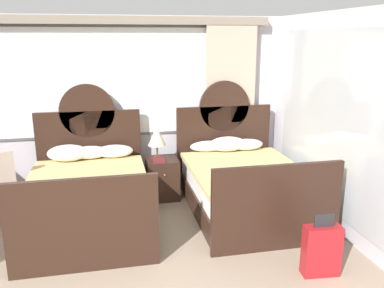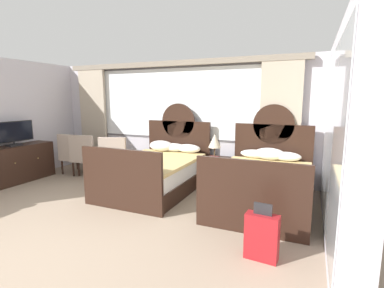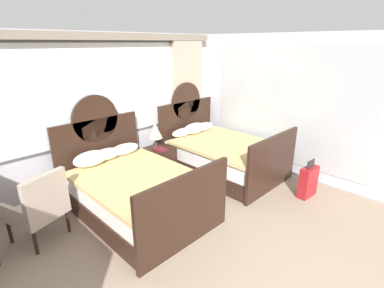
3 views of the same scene
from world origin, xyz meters
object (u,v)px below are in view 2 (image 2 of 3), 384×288
tv_flatscreen (13,133)px  armchair_by_window_left (115,157)px  suitcase_on_floor (262,237)px  dresser_minibar (8,166)px  table_lamp_on_nightstand (215,141)px  armchair_by_window_right (74,153)px  bed_near_mirror (263,184)px  nightstand_between_beds (217,172)px  book_on_nightstand (213,158)px  armchair_by_window_centre (86,154)px  bed_near_window (157,171)px

tv_flatscreen → armchair_by_window_left: tv_flatscreen is taller
tv_flatscreen → suitcase_on_floor: (5.47, -0.96, -0.82)m
dresser_minibar → tv_flatscreen: (0.03, 0.18, 0.68)m
table_lamp_on_nightstand → armchair_by_window_right: bearing=-173.4°
bed_near_mirror → nightstand_between_beds: bed_near_mirror is taller
book_on_nightstand → armchair_by_window_centre: 3.12m
book_on_nightstand → tv_flatscreen: tv_flatscreen is taller
armchair_by_window_centre → suitcase_on_floor: (4.49, -2.01, -0.24)m
nightstand_between_beds → dresser_minibar: dresser_minibar is taller
book_on_nightstand → armchair_by_window_right: bearing=-175.4°
armchair_by_window_right → suitcase_on_floor: (4.85, -2.01, -0.24)m
table_lamp_on_nightstand → tv_flatscreen: 4.34m
book_on_nightstand → bed_near_mirror: bearing=-27.2°
bed_near_window → dresser_minibar: bearing=-163.4°
bed_near_window → armchair_by_window_left: size_ratio=2.26×
nightstand_between_beds → armchair_by_window_centre: bearing=-173.3°
nightstand_between_beds → armchair_by_window_left: armchair_by_window_left is taller
tv_flatscreen → armchair_by_window_left: bearing=29.8°
table_lamp_on_nightstand → nightstand_between_beds: bearing=-23.8°
armchair_by_window_right → suitcase_on_floor: 5.25m
dresser_minibar → tv_flatscreen: 0.71m
bed_near_mirror → armchair_by_window_left: 3.39m
bed_near_window → book_on_nightstand: bed_near_window is taller
table_lamp_on_nightstand → book_on_nightstand: 0.35m
armchair_by_window_left → armchair_by_window_right: 1.22m
book_on_nightstand → suitcase_on_floor: suitcase_on_floor is taller
bed_near_mirror → tv_flatscreen: bed_near_mirror is taller
table_lamp_on_nightstand → armchair_by_window_left: (-2.24, -0.40, -0.45)m
book_on_nightstand → tv_flatscreen: 4.33m
armchair_by_window_centre → dresser_minibar: bearing=-129.4°
tv_flatscreen → bed_near_window: bearing=13.7°
bed_near_mirror → armchair_by_window_centre: 4.25m
bed_near_mirror → suitcase_on_floor: size_ratio=3.31×
nightstand_between_beds → armchair_by_window_centre: 3.20m
bed_near_window → armchair_by_window_right: 2.50m
tv_flatscreen → dresser_minibar: bearing=-98.6°
bed_near_window → armchair_by_window_right: bearing=173.2°
nightstand_between_beds → armchair_by_window_right: bearing=-174.0°
table_lamp_on_nightstand → armchair_by_window_left: size_ratio=0.50×
armchair_by_window_centre → armchair_by_window_right: (-0.36, -0.00, 0.00)m
dresser_minibar → suitcase_on_floor: 5.55m
nightstand_between_beds → table_lamp_on_nightstand: (-0.07, 0.03, 0.65)m
bed_near_mirror → armchair_by_window_centre: size_ratio=2.26×
bed_near_window → suitcase_on_floor: 2.93m
bed_near_window → table_lamp_on_nightstand: bed_near_window is taller
armchair_by_window_left → book_on_nightstand: bearing=6.9°
bed_near_mirror → suitcase_on_floor: bearing=-81.6°
tv_flatscreen → armchair_by_window_right: 1.35m
book_on_nightstand → dresser_minibar: (-4.12, -1.51, -0.23)m
bed_near_window → armchair_by_window_centre: bearing=172.0°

